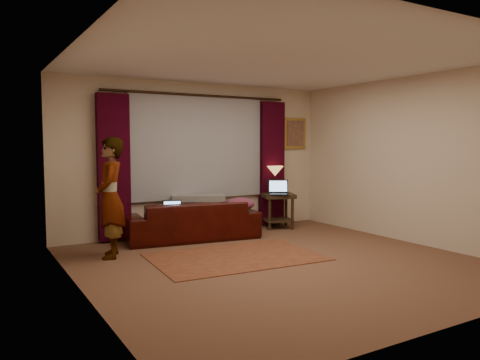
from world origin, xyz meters
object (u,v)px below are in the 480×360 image
(tiffany_lamp, at_px, (275,179))
(end_table, at_px, (278,211))
(laptop_sofa, at_px, (173,208))
(laptop_table, at_px, (278,187))
(sofa, at_px, (192,213))
(person, at_px, (110,198))

(tiffany_lamp, bearing_deg, end_table, -105.76)
(laptop_sofa, relative_size, tiffany_lamp, 0.65)
(end_table, xyz_separation_m, laptop_table, (-0.10, -0.15, 0.45))
(sofa, relative_size, laptop_sofa, 6.57)
(tiffany_lamp, height_order, person, person)
(end_table, xyz_separation_m, person, (-3.26, -0.66, 0.50))
(sofa, bearing_deg, person, 27.99)
(person, bearing_deg, tiffany_lamp, 121.72)
(end_table, relative_size, tiffany_lamp, 1.28)
(laptop_table, relative_size, person, 0.24)
(end_table, distance_m, laptop_table, 0.49)
(laptop_sofa, distance_m, person, 1.23)
(sofa, xyz_separation_m, laptop_sofa, (-0.35, -0.07, 0.11))
(laptop_sofa, xyz_separation_m, person, (-1.11, -0.47, 0.28))
(sofa, relative_size, tiffany_lamp, 4.29)
(person, bearing_deg, end_table, 119.03)
(laptop_sofa, xyz_separation_m, end_table, (2.15, 0.19, -0.22))
(laptop_table, bearing_deg, laptop_sofa, -148.17)
(tiffany_lamp, bearing_deg, laptop_table, -114.95)
(end_table, distance_m, tiffany_lamp, 0.60)
(laptop_sofa, xyz_separation_m, laptop_table, (2.05, 0.04, 0.23))
(sofa, xyz_separation_m, tiffany_lamp, (1.85, 0.30, 0.45))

